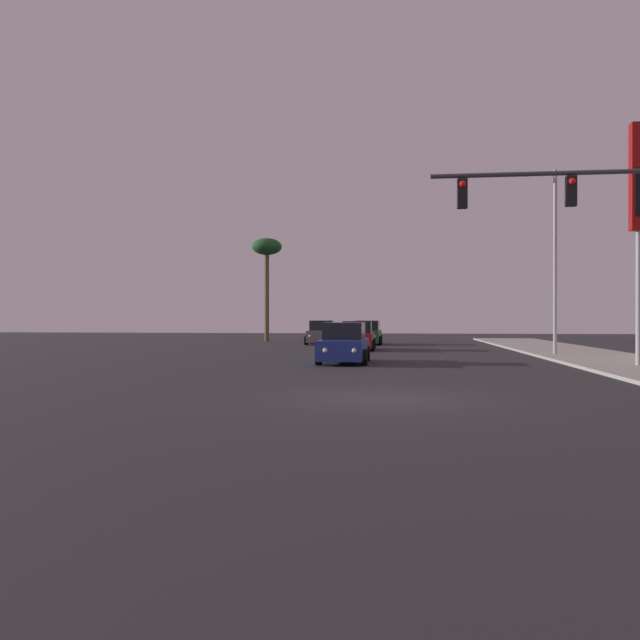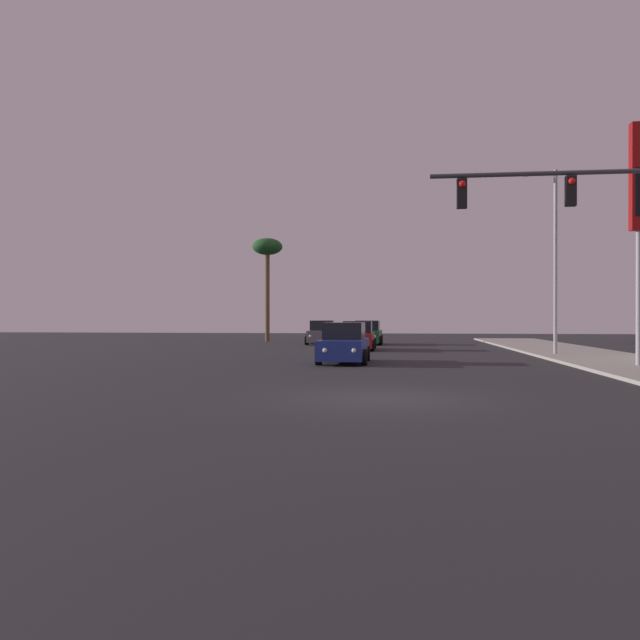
{
  "view_description": "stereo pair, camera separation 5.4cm",
  "coord_description": "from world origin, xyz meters",
  "px_view_note": "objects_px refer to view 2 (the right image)",
  "views": [
    {
      "loc": [
        0.23,
        -14.64,
        1.88
      ],
      "look_at": [
        -2.99,
        12.46,
        1.78
      ],
      "focal_mm": 35.0,
      "sensor_mm": 36.0,
      "label": 1
    },
    {
      "loc": [
        0.28,
        -14.63,
        1.88
      ],
      "look_at": [
        -2.99,
        12.46,
        1.78
      ],
      "focal_mm": 35.0,
      "sensor_mm": 36.0,
      "label": 2
    }
  ],
  "objects_px": {
    "car_green": "(368,334)",
    "palm_tree_far": "(267,252)",
    "car_grey": "(322,333)",
    "car_blue": "(344,345)",
    "street_lamp": "(553,252)",
    "car_red": "(358,337)",
    "traffic_light_mast": "(586,224)"
  },
  "relations": [
    {
      "from": "street_lamp",
      "to": "palm_tree_far",
      "type": "distance_m",
      "value": 24.65
    },
    {
      "from": "car_green",
      "to": "traffic_light_mast",
      "type": "relative_size",
      "value": 0.67
    },
    {
      "from": "street_lamp",
      "to": "car_blue",
      "type": "bearing_deg",
      "value": -149.29
    },
    {
      "from": "traffic_light_mast",
      "to": "street_lamp",
      "type": "height_order",
      "value": "street_lamp"
    },
    {
      "from": "street_lamp",
      "to": "palm_tree_far",
      "type": "height_order",
      "value": "street_lamp"
    },
    {
      "from": "car_green",
      "to": "traffic_light_mast",
      "type": "distance_m",
      "value": 25.8
    },
    {
      "from": "car_grey",
      "to": "palm_tree_far",
      "type": "bearing_deg",
      "value": -46.53
    },
    {
      "from": "street_lamp",
      "to": "traffic_light_mast",
      "type": "bearing_deg",
      "value": -99.35
    },
    {
      "from": "car_green",
      "to": "traffic_light_mast",
      "type": "xyz_separation_m",
      "value": [
        7.55,
        -24.36,
        3.92
      ]
    },
    {
      "from": "car_blue",
      "to": "street_lamp",
      "type": "xyz_separation_m",
      "value": [
        9.78,
        5.81,
        4.36
      ]
    },
    {
      "from": "car_grey",
      "to": "traffic_light_mast",
      "type": "height_order",
      "value": "traffic_light_mast"
    },
    {
      "from": "car_blue",
      "to": "palm_tree_far",
      "type": "xyz_separation_m",
      "value": [
        -7.98,
        22.79,
        6.34
      ]
    },
    {
      "from": "street_lamp",
      "to": "palm_tree_far",
      "type": "bearing_deg",
      "value": 136.26
    },
    {
      "from": "traffic_light_mast",
      "to": "palm_tree_far",
      "type": "xyz_separation_m",
      "value": [
        -15.73,
        29.23,
        2.42
      ]
    },
    {
      "from": "car_green",
      "to": "car_red",
      "type": "relative_size",
      "value": 1.01
    },
    {
      "from": "car_green",
      "to": "car_blue",
      "type": "relative_size",
      "value": 1.0
    },
    {
      "from": "car_grey",
      "to": "car_red",
      "type": "distance_m",
      "value": 8.1
    },
    {
      "from": "traffic_light_mast",
      "to": "car_blue",
      "type": "bearing_deg",
      "value": 140.31
    },
    {
      "from": "car_green",
      "to": "palm_tree_far",
      "type": "height_order",
      "value": "palm_tree_far"
    },
    {
      "from": "traffic_light_mast",
      "to": "street_lamp",
      "type": "bearing_deg",
      "value": 80.65
    },
    {
      "from": "car_green",
      "to": "palm_tree_far",
      "type": "xyz_separation_m",
      "value": [
        -8.19,
        4.87,
        6.34
      ]
    },
    {
      "from": "street_lamp",
      "to": "palm_tree_far",
      "type": "xyz_separation_m",
      "value": [
        -17.75,
        16.99,
        1.98
      ]
    },
    {
      "from": "car_red",
      "to": "street_lamp",
      "type": "bearing_deg",
      "value": 155.03
    },
    {
      "from": "car_grey",
      "to": "car_blue",
      "type": "relative_size",
      "value": 1.0
    },
    {
      "from": "car_blue",
      "to": "palm_tree_far",
      "type": "distance_m",
      "value": 24.97
    },
    {
      "from": "car_grey",
      "to": "car_blue",
      "type": "distance_m",
      "value": 18.17
    },
    {
      "from": "car_blue",
      "to": "street_lamp",
      "type": "distance_m",
      "value": 12.18
    },
    {
      "from": "car_red",
      "to": "palm_tree_far",
      "type": "distance_m",
      "value": 16.03
    },
    {
      "from": "car_blue",
      "to": "traffic_light_mast",
      "type": "relative_size",
      "value": 0.67
    },
    {
      "from": "car_grey",
      "to": "street_lamp",
      "type": "distance_m",
      "value": 18.15
    },
    {
      "from": "car_red",
      "to": "traffic_light_mast",
      "type": "height_order",
      "value": "traffic_light_mast"
    },
    {
      "from": "street_lamp",
      "to": "car_green",
      "type": "bearing_deg",
      "value": 128.29
    }
  ]
}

